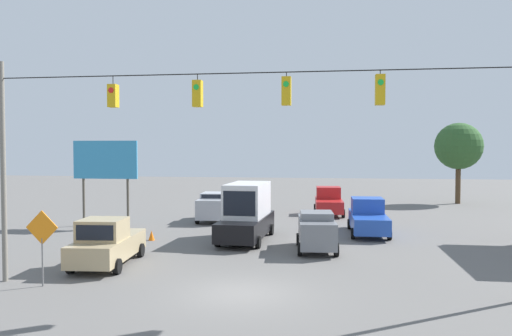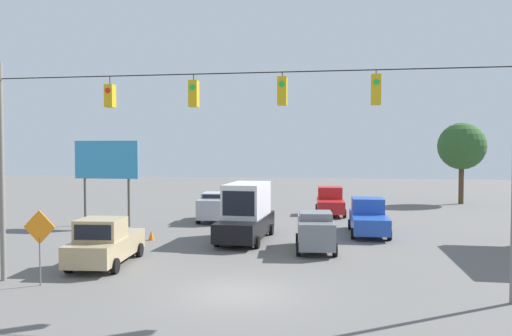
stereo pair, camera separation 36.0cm
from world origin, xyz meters
name	(u,v)px [view 2 (the right image)]	position (x,y,z in m)	size (l,w,h in m)	color
ground_plane	(236,293)	(0.00, 0.00, 0.00)	(140.00, 140.00, 0.00)	#605E5B
overhead_signal_span	(240,140)	(-0.10, -0.27, 5.43)	(18.76, 0.38, 8.44)	slate
sedan_silver_withflow_far	(215,206)	(4.89, -17.11, 1.05)	(2.21, 4.43, 2.02)	#A8AAB2
box_truck_black_withflow_mid	(246,212)	(1.44, -10.21, 1.56)	(2.62, 6.40, 3.19)	black
pickup_truck_tan_parked_shoulder	(105,243)	(6.54, -3.31, 0.98)	(2.49, 5.15, 2.12)	tan
pickup_truck_red_oncoming_deep	(330,202)	(-3.11, -21.80, 0.98)	(2.40, 5.09, 2.12)	red
sedan_grey_crossing_near	(315,230)	(-2.50, -7.85, 1.02)	(2.21, 4.21, 1.96)	slate
pickup_truck_blue_oncoming_far	(368,218)	(-5.45, -13.27, 0.98)	(2.30, 5.49, 2.12)	#234CB2
traffic_cone_nearest	(98,261)	(6.66, -2.90, 0.28)	(0.35, 0.35, 0.55)	orange
traffic_cone_second	(117,251)	(6.69, -4.85, 0.28)	(0.35, 0.35, 0.55)	orange
traffic_cone_third	(138,241)	(6.73, -7.44, 0.28)	(0.35, 0.35, 0.55)	orange
traffic_cone_fourth	(151,235)	(6.69, -9.31, 0.28)	(0.35, 0.35, 0.55)	orange
roadside_billboard	(106,164)	(11.46, -13.76, 4.09)	(4.40, 0.16, 5.65)	#4C473D
work_zone_sign	(40,233)	(7.44, 0.18, 1.99)	(1.27, 0.06, 2.84)	slate
tree_horizon_left	(462,146)	(-15.05, -31.27, 5.32)	(4.33, 4.33, 7.52)	#4C3823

